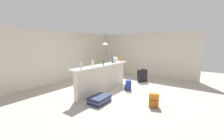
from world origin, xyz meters
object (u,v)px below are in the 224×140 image
object	(u,v)px
bottle_green	(103,62)
suitcase_upright_black	(142,75)
backpack_blue	(128,85)
suitcase_flat_navy	(100,99)
backpack_orange	(154,100)
bottle_blue	(112,60)
dining_table	(106,67)
pendant_lamp	(105,43)
bottle_white	(93,63)
bottle_clear	(81,65)
dining_chair_near_partition	(113,70)
bottle_amber	(120,59)
grocery_bag	(115,60)

from	to	relation	value
bottle_green	suitcase_upright_black	size ratio (longest dim) A/B	0.30
bottle_green	backpack_blue	xyz separation A→B (m)	(0.72, -0.70, -0.97)
suitcase_flat_navy	backpack_orange	xyz separation A→B (m)	(0.70, -1.52, 0.09)
bottle_blue	bottle_green	bearing A→B (deg)	-177.11
dining_table	bottle_green	bearing A→B (deg)	-144.49
backpack_blue	bottle_blue	bearing A→B (deg)	96.20
pendant_lamp	backpack_orange	xyz separation A→B (m)	(-2.01, -3.38, -1.70)
bottle_white	suitcase_upright_black	distance (m)	3.03
suitcase_upright_black	pendant_lamp	bearing A→B (deg)	104.50
bottle_clear	suitcase_upright_black	world-z (taller)	bottle_clear
bottle_clear	backpack_orange	xyz separation A→B (m)	(0.93, -2.07, -0.99)
dining_chair_near_partition	bottle_white	bearing A→B (deg)	-162.87
bottle_amber	suitcase_upright_black	size ratio (longest dim) A/B	0.40
bottle_white	bottle_blue	distance (m)	1.21
suitcase_flat_navy	backpack_blue	size ratio (longest dim) A/B	2.00
grocery_bag	pendant_lamp	bearing A→B (deg)	53.82
dining_table	suitcase_upright_black	world-z (taller)	dining_table
bottle_amber	backpack_blue	size ratio (longest dim) A/B	0.64
bottle_green	pendant_lamp	distance (m)	2.29
pendant_lamp	backpack_blue	xyz separation A→B (m)	(-1.04, -1.98, -1.70)
pendant_lamp	backpack_blue	size ratio (longest dim) A/B	1.71
bottle_green	backpack_orange	world-z (taller)	bottle_green
bottle_blue	grocery_bag	world-z (taller)	bottle_blue
dining_chair_near_partition	backpack_blue	bearing A→B (deg)	-124.17
bottle_clear	grocery_bag	distance (m)	2.05
bottle_blue	dining_table	xyz separation A→B (m)	(1.07, 1.19, -0.56)
suitcase_upright_black	backpack_blue	bearing A→B (deg)	-178.10
dining_table	suitcase_upright_black	xyz separation A→B (m)	(0.55, -1.87, -0.32)
grocery_bag	suitcase_flat_navy	bearing A→B (deg)	-160.23
suitcase_flat_navy	suitcase_upright_black	world-z (taller)	suitcase_upright_black
bottle_amber	dining_table	distance (m)	1.41
bottle_blue	grocery_bag	distance (m)	0.24
bottle_green	backpack_orange	xyz separation A→B (m)	(-0.25, -2.10, -0.97)
grocery_bag	pendant_lamp	xyz separation A→B (m)	(0.88, 1.21, 0.72)
dining_chair_near_partition	pendant_lamp	size ratio (longest dim) A/B	1.30
bottle_green	backpack_orange	size ratio (longest dim) A/B	0.48
grocery_bag	suitcase_upright_black	size ratio (longest dim) A/B	0.39
bottle_white	bottle_amber	bearing A→B (deg)	-0.64
dining_table	bottle_white	bearing A→B (deg)	-152.47
backpack_orange	suitcase_upright_black	distance (m)	2.90
suitcase_flat_navy	suitcase_upright_black	xyz separation A→B (m)	(3.21, -0.07, 0.22)
dining_chair_near_partition	bottle_green	bearing A→B (deg)	-156.66
bottle_white	backpack_blue	distance (m)	1.78
bottle_amber	pendant_lamp	xyz separation A→B (m)	(0.52, 1.27, 0.69)
bottle_blue	dining_chair_near_partition	size ratio (longest dim) A/B	0.30
bottle_clear	dining_table	distance (m)	3.19
dining_table	dining_chair_near_partition	xyz separation A→B (m)	(-0.02, -0.49, -0.13)
bottle_green	suitcase_flat_navy	size ratio (longest dim) A/B	0.24
bottle_clear	backpack_blue	xyz separation A→B (m)	(1.89, -0.67, -0.99)
pendant_lamp	suitcase_upright_black	bearing A→B (deg)	-75.50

